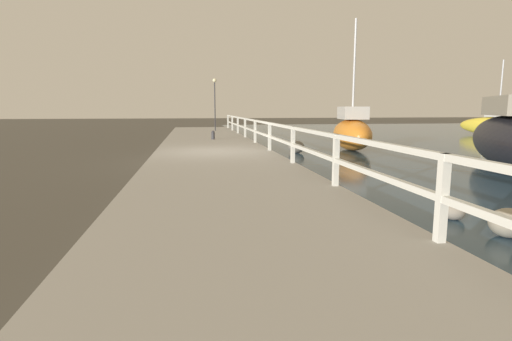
# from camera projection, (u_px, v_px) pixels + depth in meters

# --- Properties ---
(ground_plane) EXTENTS (120.00, 120.00, 0.00)m
(ground_plane) POSITION_uv_depth(u_px,v_px,m) (215.00, 161.00, 13.60)
(ground_plane) COLOR #4C473D
(dock_walkway) EXTENTS (4.02, 36.00, 0.33)m
(dock_walkway) POSITION_uv_depth(u_px,v_px,m) (214.00, 156.00, 13.58)
(dock_walkway) COLOR #9E998E
(dock_walkway) RESTS_ON ground
(railing) EXTENTS (0.10, 32.50, 0.97)m
(railing) POSITION_uv_depth(u_px,v_px,m) (270.00, 131.00, 13.75)
(railing) COLOR silver
(railing) RESTS_ON dock_walkway
(boulder_upstream) EXTENTS (0.65, 0.59, 0.49)m
(boulder_upstream) POSITION_uv_depth(u_px,v_px,m) (296.00, 147.00, 15.93)
(boulder_upstream) COLOR #666056
(boulder_upstream) RESTS_ON ground
(boulder_near_dock) EXTENTS (0.37, 0.34, 0.28)m
(boulder_near_dock) POSITION_uv_depth(u_px,v_px,m) (454.00, 211.00, 6.39)
(boulder_near_dock) COLOR gray
(boulder_near_dock) RESTS_ON ground
(boulder_mid_strip) EXTENTS (0.54, 0.49, 0.41)m
(boulder_mid_strip) POSITION_uv_depth(u_px,v_px,m) (509.00, 223.00, 5.51)
(boulder_mid_strip) COLOR gray
(boulder_mid_strip) RESTS_ON ground
(mooring_bollard) EXTENTS (0.17, 0.17, 0.41)m
(mooring_bollard) POSITION_uv_depth(u_px,v_px,m) (213.00, 135.00, 18.83)
(mooring_bollard) COLOR #333338
(mooring_bollard) RESTS_ON dock_walkway
(dock_lamp) EXTENTS (0.25, 0.25, 3.35)m
(dock_lamp) POSITION_uv_depth(u_px,v_px,m) (215.00, 94.00, 25.78)
(dock_lamp) COLOR #2D2D33
(dock_lamp) RESTS_ON dock_walkway
(sailboat_yellow) EXTENTS (1.96, 5.98, 4.80)m
(sailboat_yellow) POSITION_uv_depth(u_px,v_px,m) (498.00, 125.00, 25.70)
(sailboat_yellow) COLOR gold
(sailboat_yellow) RESTS_ON water_surface
(sailboat_black) EXTENTS (3.75, 5.92, 5.79)m
(sailboat_black) POSITION_uv_depth(u_px,v_px,m) (509.00, 138.00, 11.98)
(sailboat_black) COLOR black
(sailboat_black) RESTS_ON water_surface
(sailboat_orange) EXTENTS (1.95, 3.66, 5.40)m
(sailboat_orange) POSITION_uv_depth(u_px,v_px,m) (352.00, 132.00, 16.96)
(sailboat_orange) COLOR orange
(sailboat_orange) RESTS_ON water_surface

